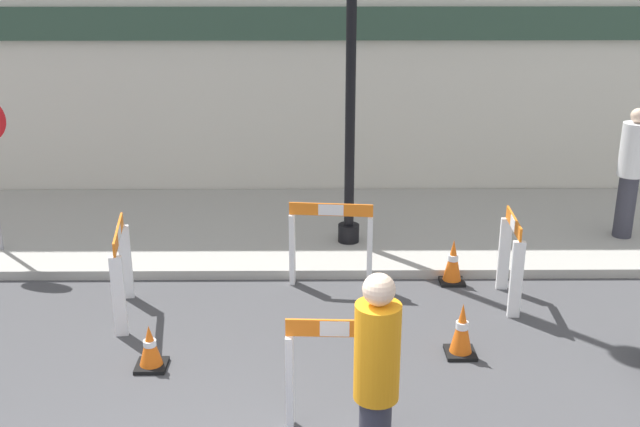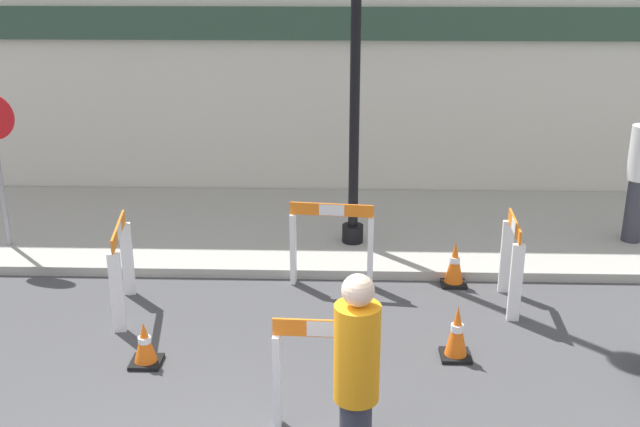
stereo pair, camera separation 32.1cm
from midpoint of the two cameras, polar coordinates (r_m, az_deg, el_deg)
sidewalk_slab at (r=10.87m, az=-5.26°, el=-1.11°), size 18.00×3.36×0.12m
storefront_facade at (r=12.00m, az=-4.99°, el=14.04°), size 18.00×0.22×5.50m
barricade_0 at (r=8.94m, az=-0.20°, el=-2.07°), size 1.00×0.24×1.04m
barricade_1 at (r=8.51m, az=-15.95°, el=-3.98°), size 0.28×1.00×1.05m
barricade_2 at (r=6.34m, az=-0.38°, el=-11.93°), size 0.81×0.17×1.02m
barricade_3 at (r=8.74m, az=13.31°, el=-3.28°), size 0.18×0.80×1.05m
traffic_cone_0 at (r=7.57m, az=-14.02°, el=-9.91°), size 0.30×0.30×0.45m
traffic_cone_1 at (r=7.64m, az=9.56°, el=-8.79°), size 0.30×0.30×0.57m
traffic_cone_2 at (r=9.23m, az=9.11°, el=-3.69°), size 0.30×0.30×0.56m
person_worker at (r=5.37m, az=2.57°, el=-12.70°), size 0.36×0.36×1.81m
person_pedestrian at (r=10.83m, az=21.82°, el=3.16°), size 0.45×0.45×1.79m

